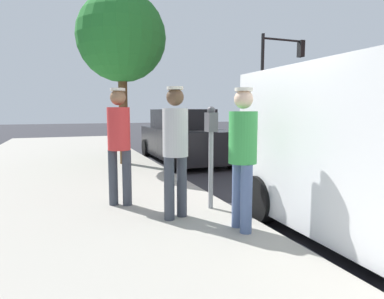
{
  "coord_description": "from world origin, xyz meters",
  "views": [
    {
      "loc": [
        3.34,
        3.61,
        1.61
      ],
      "look_at": [
        1.65,
        -0.78,
        1.05
      ],
      "focal_mm": 30.8,
      "sensor_mm": 36.0,
      "label": 1
    }
  ],
  "objects_px": {
    "traffic_light_corner": "(277,71)",
    "parked_sedan_behind": "(184,138)",
    "pedestrian_in_green": "(243,150)",
    "street_tree": "(122,38)",
    "pedestrian_in_red": "(119,139)",
    "parking_meter_near": "(211,140)",
    "pedestrian_in_gray": "(175,144)"
  },
  "relations": [
    {
      "from": "pedestrian_in_gray",
      "to": "parked_sedan_behind",
      "type": "bearing_deg",
      "value": -110.64
    },
    {
      "from": "pedestrian_in_red",
      "to": "parked_sedan_behind",
      "type": "xyz_separation_m",
      "value": [
        -2.76,
        -4.81,
        -0.44
      ]
    },
    {
      "from": "parking_meter_near",
      "to": "pedestrian_in_gray",
      "type": "bearing_deg",
      "value": 21.16
    },
    {
      "from": "pedestrian_in_gray",
      "to": "parked_sedan_behind",
      "type": "height_order",
      "value": "pedestrian_in_gray"
    },
    {
      "from": "pedestrian_in_green",
      "to": "parked_sedan_behind",
      "type": "relative_size",
      "value": 0.39
    },
    {
      "from": "pedestrian_in_green",
      "to": "parked_sedan_behind",
      "type": "distance_m",
      "value": 6.61
    },
    {
      "from": "street_tree",
      "to": "pedestrian_in_gray",
      "type": "bearing_deg",
      "value": 88.47
    },
    {
      "from": "parked_sedan_behind",
      "to": "traffic_light_corner",
      "type": "height_order",
      "value": "traffic_light_corner"
    },
    {
      "from": "parked_sedan_behind",
      "to": "parking_meter_near",
      "type": "bearing_deg",
      "value": 74.47
    },
    {
      "from": "traffic_light_corner",
      "to": "parked_sedan_behind",
      "type": "bearing_deg",
      "value": 31.91
    },
    {
      "from": "parking_meter_near",
      "to": "pedestrian_in_gray",
      "type": "xyz_separation_m",
      "value": [
        0.63,
        0.24,
        -0.01
      ]
    },
    {
      "from": "pedestrian_in_gray",
      "to": "street_tree",
      "type": "height_order",
      "value": "street_tree"
    },
    {
      "from": "pedestrian_in_gray",
      "to": "parked_sedan_behind",
      "type": "relative_size",
      "value": 0.4
    },
    {
      "from": "parking_meter_near",
      "to": "pedestrian_in_green",
      "type": "relative_size",
      "value": 0.88
    },
    {
      "from": "parking_meter_near",
      "to": "pedestrian_in_green",
      "type": "height_order",
      "value": "pedestrian_in_green"
    },
    {
      "from": "pedestrian_in_gray",
      "to": "pedestrian_in_red",
      "type": "relative_size",
      "value": 0.99
    },
    {
      "from": "parked_sedan_behind",
      "to": "pedestrian_in_red",
      "type": "bearing_deg",
      "value": 60.18
    },
    {
      "from": "parked_sedan_behind",
      "to": "street_tree",
      "type": "relative_size",
      "value": 0.96
    },
    {
      "from": "parking_meter_near",
      "to": "traffic_light_corner",
      "type": "bearing_deg",
      "value": -129.57
    },
    {
      "from": "pedestrian_in_green",
      "to": "street_tree",
      "type": "relative_size",
      "value": 0.38
    },
    {
      "from": "traffic_light_corner",
      "to": "street_tree",
      "type": "xyz_separation_m",
      "value": [
        8.19,
        4.59,
        0.01
      ]
    },
    {
      "from": "pedestrian_in_red",
      "to": "street_tree",
      "type": "distance_m",
      "value": 4.75
    },
    {
      "from": "parking_meter_near",
      "to": "pedestrian_in_red",
      "type": "xyz_separation_m",
      "value": [
        1.24,
        -0.65,
        0.0
      ]
    },
    {
      "from": "pedestrian_in_gray",
      "to": "traffic_light_corner",
      "type": "distance_m",
      "value": 12.88
    },
    {
      "from": "street_tree",
      "to": "parking_meter_near",
      "type": "bearing_deg",
      "value": 96.04
    },
    {
      "from": "traffic_light_corner",
      "to": "pedestrian_in_red",
      "type": "bearing_deg",
      "value": 44.1
    },
    {
      "from": "traffic_light_corner",
      "to": "parking_meter_near",
      "type": "bearing_deg",
      "value": 50.43
    },
    {
      "from": "pedestrian_in_green",
      "to": "pedestrian_in_gray",
      "type": "height_order",
      "value": "pedestrian_in_gray"
    },
    {
      "from": "pedestrian_in_green",
      "to": "street_tree",
      "type": "distance_m",
      "value": 6.18
    },
    {
      "from": "pedestrian_in_gray",
      "to": "pedestrian_in_red",
      "type": "distance_m",
      "value": 1.08
    },
    {
      "from": "parking_meter_near",
      "to": "pedestrian_in_gray",
      "type": "height_order",
      "value": "pedestrian_in_gray"
    },
    {
      "from": "parking_meter_near",
      "to": "pedestrian_in_red",
      "type": "bearing_deg",
      "value": -27.84
    }
  ]
}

